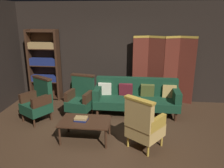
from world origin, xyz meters
TOP-DOWN VIEW (x-y plane):
  - ground_plane at (0.00, 0.00)m, footprint 10.00×10.00m
  - back_wall at (0.00, 2.45)m, footprint 7.20×0.10m
  - folding_screen at (1.26, 2.25)m, footprint 1.72×0.24m
  - bookshelf at (-2.15, 2.20)m, footprint 0.90×0.32m
  - velvet_couch at (0.55, 1.46)m, footprint 2.12×0.78m
  - coffee_table at (-0.44, -0.02)m, footprint 1.00×0.64m
  - armchair_gilt_accent at (0.71, -0.19)m, footprint 0.81×0.81m
  - armchair_wing_left at (-1.75, 0.72)m, footprint 0.80×0.79m
  - armchair_wing_right at (-0.81, 1.06)m, footprint 0.68×0.68m
  - potted_plant at (-0.99, 1.77)m, footprint 0.57×0.57m
  - book_navy_cloth at (-0.52, -0.02)m, footprint 0.26×0.22m
  - book_tan_leather at (-0.52, -0.02)m, footprint 0.25×0.17m

SIDE VIEW (x-z plane):
  - ground_plane at x=0.00m, z-range 0.00..0.00m
  - coffee_table at x=-0.44m, z-range 0.16..0.58m
  - book_navy_cloth at x=-0.52m, z-range 0.42..0.45m
  - velvet_couch at x=0.55m, z-range 0.02..0.90m
  - book_tan_leather at x=-0.52m, z-range 0.45..0.49m
  - armchair_gilt_accent at x=0.71m, z-range -0.03..1.01m
  - armchair_wing_left at x=-1.75m, z-range -0.03..1.01m
  - armchair_wing_right at x=-0.81m, z-range -0.03..1.01m
  - potted_plant at x=-0.99m, z-range 0.07..0.93m
  - folding_screen at x=1.26m, z-range 0.04..1.94m
  - bookshelf at x=-2.15m, z-range 0.04..2.09m
  - back_wall at x=0.00m, z-range 0.00..2.80m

